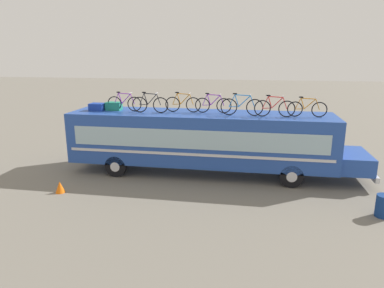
# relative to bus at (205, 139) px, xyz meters

# --- Properties ---
(ground_plane) EXTENTS (120.00, 120.00, 0.00)m
(ground_plane) POSITION_rel_bus_xyz_m (-0.23, 0.00, -1.65)
(ground_plane) COLOR slate
(bus) EXTENTS (13.33, 2.64, 2.82)m
(bus) POSITION_rel_bus_xyz_m (0.00, 0.00, 0.00)
(bus) COLOR #23479E
(bus) RESTS_ON ground
(luggage_bag_1) EXTENTS (0.67, 0.56, 0.34)m
(luggage_bag_1) POSITION_rel_bus_xyz_m (-5.09, -0.09, 1.34)
(luggage_bag_1) COLOR #193899
(luggage_bag_1) RESTS_ON bus
(luggage_bag_2) EXTENTS (0.70, 0.47, 0.38)m
(luggage_bag_2) POSITION_rel_bus_xyz_m (-4.36, 0.12, 1.36)
(luggage_bag_2) COLOR #1E7F66
(luggage_bag_2) RESTS_ON bus
(rooftop_bicycle_1) EXTENTS (1.64, 0.44, 0.90)m
(rooftop_bicycle_1) POSITION_rel_bus_xyz_m (-3.77, -0.04, 1.54)
(rooftop_bicycle_1) COLOR black
(rooftop_bicycle_1) RESTS_ON bus
(rooftop_bicycle_2) EXTENTS (1.68, 0.44, 0.94)m
(rooftop_bicycle_2) POSITION_rel_bus_xyz_m (-2.47, -0.28, 1.56)
(rooftop_bicycle_2) COLOR black
(rooftop_bicycle_2) RESTS_ON bus
(rooftop_bicycle_3) EXTENTS (1.65, 0.44, 0.91)m
(rooftop_bicycle_3) POSITION_rel_bus_xyz_m (-1.05, 0.14, 1.55)
(rooftop_bicycle_3) COLOR black
(rooftop_bicycle_3) RESTS_ON bus
(rooftop_bicycle_4) EXTENTS (1.64, 0.44, 0.89)m
(rooftop_bicycle_4) POSITION_rel_bus_xyz_m (0.33, 0.15, 1.54)
(rooftop_bicycle_4) COLOR black
(rooftop_bicycle_4) RESTS_ON bus
(rooftop_bicycle_5) EXTENTS (1.82, 0.44, 0.96)m
(rooftop_bicycle_5) POSITION_rel_bus_xyz_m (1.61, -0.31, 1.57)
(rooftop_bicycle_5) COLOR black
(rooftop_bicycle_5) RESTS_ON bus
(rooftop_bicycle_6) EXTENTS (1.70, 0.44, 0.92)m
(rooftop_bicycle_6) POSITION_rel_bus_xyz_m (2.98, -0.40, 1.55)
(rooftop_bicycle_6) COLOR black
(rooftop_bicycle_6) RESTS_ON bus
(rooftop_bicycle_7) EXTENTS (1.63, 0.44, 0.86)m
(rooftop_bicycle_7) POSITION_rel_bus_xyz_m (4.33, -0.20, 1.53)
(rooftop_bicycle_7) COLOR black
(rooftop_bicycle_7) RESTS_ON bus
(trash_bin) EXTENTS (0.54, 0.54, 0.77)m
(trash_bin) POSITION_rel_bus_xyz_m (6.63, -3.41, -1.27)
(trash_bin) COLOR navy
(trash_bin) RESTS_ON ground
(traffic_cone) EXTENTS (0.38, 0.38, 0.47)m
(traffic_cone) POSITION_rel_bus_xyz_m (-5.39, -3.34, -1.42)
(traffic_cone) COLOR orange
(traffic_cone) RESTS_ON ground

